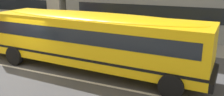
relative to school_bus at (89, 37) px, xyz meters
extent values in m
plane|color=#424244|center=(-2.89, -1.40, -1.67)|extent=(400.00, 400.00, 0.00)
cube|color=gray|center=(-2.89, 6.11, -1.67)|extent=(120.00, 3.00, 0.01)
cube|color=silver|center=(-2.89, -1.40, -1.67)|extent=(110.00, 0.16, 0.01)
cube|color=yellow|center=(0.24, -0.01, -0.11)|extent=(10.84, 2.87, 2.15)
cube|color=yellow|center=(-5.91, 0.23, -0.65)|extent=(1.64, 2.11, 1.08)
cube|color=black|center=(5.70, -0.23, -1.01)|extent=(0.29, 2.45, 0.35)
cube|color=black|center=(0.24, -0.01, 0.28)|extent=(10.20, 2.88, 0.63)
cube|color=black|center=(0.24, -0.01, -0.74)|extent=(10.87, 2.90, 0.12)
ellipsoid|color=yellow|center=(0.24, -0.01, 0.97)|extent=(10.41, 2.66, 0.35)
cylinder|color=red|center=(-3.14, 1.52, -0.22)|extent=(0.45, 0.45, 0.03)
cylinder|color=black|center=(-3.89, -1.07, -1.18)|extent=(0.99, 0.31, 0.98)
cylinder|color=black|center=(-3.79, 1.37, -1.18)|extent=(0.99, 0.31, 0.98)
cylinder|color=black|center=(4.28, -1.39, -1.18)|extent=(0.99, 0.31, 0.98)
cylinder|color=black|center=(4.38, 1.05, -1.18)|extent=(0.99, 0.31, 0.98)
cylinder|color=black|center=(-9.98, 4.03, -1.37)|extent=(0.61, 0.21, 0.60)
cube|color=black|center=(1.73, 7.59, 0.25)|extent=(14.02, 0.04, 1.10)
camera|label=1|loc=(5.75, -9.90, 2.73)|focal=39.05mm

